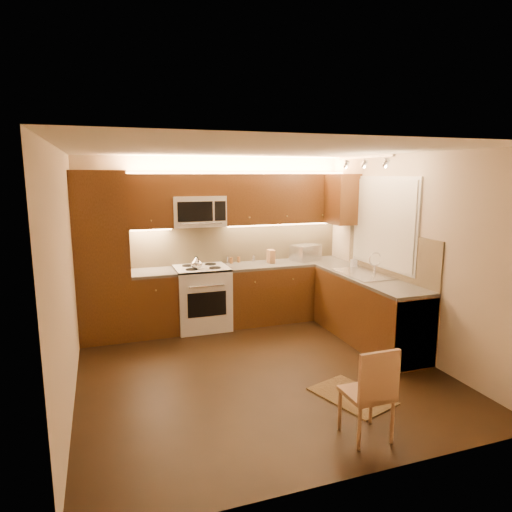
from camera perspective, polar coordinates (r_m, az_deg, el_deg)
name	(u,v)px	position (r m, az deg, el deg)	size (l,w,h in m)	color
floor	(259,370)	(5.39, 0.43, -14.31)	(4.00, 4.00, 0.01)	black
ceiling	(260,150)	(4.90, 0.47, 13.29)	(4.00, 4.00, 0.01)	beige
wall_back	(216,240)	(6.89, -5.15, 1.98)	(4.00, 0.01, 2.50)	#C8B192
wall_front	(355,319)	(3.25, 12.50, -7.86)	(4.00, 0.01, 2.50)	#C8B192
wall_left	(65,279)	(4.73, -23.03, -2.68)	(0.01, 4.00, 2.50)	#C8B192
wall_right	(409,255)	(5.96, 18.86, 0.15)	(0.01, 4.00, 2.50)	#C8B192
pantry	(102,257)	(6.41, -18.92, -0.08)	(0.70, 0.60, 2.30)	#3E220D
base_cab_back_left	(154,303)	(6.60, -12.79, -5.89)	(0.62, 0.60, 0.86)	#3E220D
counter_back_left	(153,273)	(6.49, -12.95, -2.08)	(0.62, 0.60, 0.04)	#363331
base_cab_back_right	(285,291)	(7.10, 3.75, -4.51)	(1.92, 0.60, 0.86)	#3E220D
counter_back_right	(286,263)	(7.00, 3.79, -0.94)	(1.92, 0.60, 0.04)	#363331
base_cab_right	(368,311)	(6.30, 14.01, -6.75)	(0.60, 2.00, 0.86)	#3E220D
counter_right	(369,278)	(6.18, 14.19, -2.76)	(0.60, 2.00, 0.04)	#363331
dishwasher	(400,327)	(5.75, 17.84, -8.59)	(0.58, 0.60, 0.84)	silver
backsplash_back	(238,243)	(6.98, -2.33, 1.71)	(3.30, 0.02, 0.60)	tan
backsplash_right	(389,253)	(6.28, 16.53, 0.31)	(0.02, 2.00, 0.60)	tan
upper_cab_back_left	(149,201)	(6.48, -13.44, 6.77)	(0.62, 0.35, 0.75)	#3E220D
upper_cab_back_right	(283,199)	(6.99, 3.49, 7.28)	(1.92, 0.35, 0.75)	#3E220D
upper_cab_bridge	(197,185)	(6.58, -7.46, 8.94)	(0.76, 0.35, 0.31)	#3E220D
upper_cab_right_corner	(342,199)	(6.95, 10.89, 7.10)	(0.35, 0.50, 0.75)	#3E220D
stove	(202,298)	(6.68, -6.87, -5.26)	(0.76, 0.65, 0.92)	silver
microwave	(198,211)	(6.58, -7.36, 5.67)	(0.76, 0.38, 0.44)	silver
window_frame	(384,223)	(6.34, 15.89, 4.09)	(0.03, 1.44, 1.24)	silver
window_blinds	(382,223)	(6.33, 15.75, 4.09)	(0.02, 1.36, 1.16)	silver
sink	(364,269)	(6.28, 13.48, -1.63)	(0.52, 0.86, 0.15)	silver
faucet	(375,263)	(6.37, 14.88, -0.85)	(0.20, 0.04, 0.30)	silver
track_light_bar	(365,157)	(5.95, 13.64, 12.11)	(0.04, 1.20, 0.03)	silver
kettle	(197,263)	(6.41, -7.55, -0.84)	(0.16, 0.16, 0.19)	silver
toaster_oven	(305,253)	(7.14, 6.29, 0.43)	(0.41, 0.31, 0.25)	silver
knife_block	(271,256)	(6.91, 1.92, -0.04)	(0.09, 0.15, 0.20)	#996D45
spice_jar_a	(228,260)	(6.91, -3.57, -0.49)	(0.05, 0.05, 0.10)	silver
spice_jar_b	(231,260)	(6.87, -3.14, -0.56)	(0.05, 0.05, 0.10)	brown
spice_jar_c	(254,258)	(7.00, -0.31, -0.31)	(0.05, 0.05, 0.11)	silver
spice_jar_d	(239,260)	(6.96, -2.20, -0.45)	(0.05, 0.05, 0.09)	brown
soap_bottle	(354,262)	(6.73, 12.31, -0.71)	(0.08, 0.08, 0.17)	silver
rug	(352,396)	(4.93, 12.08, -16.96)	(0.53, 0.80, 0.01)	black
dining_chair	(367,391)	(4.12, 13.84, -16.29)	(0.37, 0.37, 0.84)	#996D45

